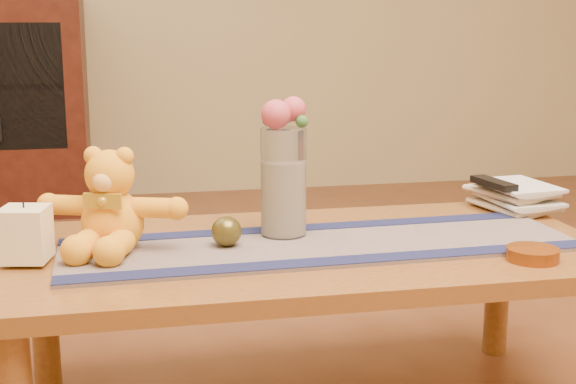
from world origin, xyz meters
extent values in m
cube|color=brown|center=(0.00, 0.00, 0.43)|extent=(1.40, 0.70, 0.04)
cylinder|color=brown|center=(-0.64, 0.29, 0.21)|extent=(0.07, 0.07, 0.41)
cylinder|color=brown|center=(0.64, 0.29, 0.21)|extent=(0.07, 0.07, 0.41)
cube|color=#171640|center=(0.03, -0.02, 0.45)|extent=(1.21, 0.38, 0.01)
cube|color=#151B41|center=(0.03, -0.16, 0.46)|extent=(1.20, 0.09, 0.00)
cube|color=#151B41|center=(0.02, 0.13, 0.46)|extent=(1.20, 0.09, 0.00)
cube|color=#FFEDBB|center=(-0.63, -0.02, 0.52)|extent=(0.11, 0.11, 0.12)
cylinder|color=black|center=(-0.63, -0.02, 0.58)|extent=(0.00, 0.00, 0.01)
cylinder|color=silver|center=(-0.05, 0.08, 0.59)|extent=(0.11, 0.11, 0.26)
cylinder|color=beige|center=(-0.05, 0.08, 0.55)|extent=(0.09, 0.09, 0.18)
sphere|color=#C34554|center=(-0.07, 0.07, 0.75)|extent=(0.07, 0.07, 0.07)
sphere|color=#C34554|center=(-0.02, 0.08, 0.76)|extent=(0.06, 0.06, 0.06)
sphere|color=#464493|center=(-0.04, 0.11, 0.75)|extent=(0.04, 0.04, 0.04)
sphere|color=#464493|center=(-0.08, 0.10, 0.74)|extent=(0.04, 0.04, 0.04)
sphere|color=#33662D|center=(-0.01, 0.06, 0.74)|extent=(0.03, 0.03, 0.03)
sphere|color=#4D4419|center=(-0.19, 0.00, 0.49)|extent=(0.08, 0.08, 0.07)
imported|color=beige|center=(0.56, 0.21, 0.46)|extent=(0.21, 0.25, 0.02)
imported|color=beige|center=(0.57, 0.21, 0.48)|extent=(0.18, 0.24, 0.02)
imported|color=beige|center=(0.56, 0.21, 0.50)|extent=(0.22, 0.26, 0.02)
imported|color=beige|center=(0.57, 0.21, 0.52)|extent=(0.19, 0.24, 0.02)
cube|color=black|center=(0.56, 0.20, 0.54)|extent=(0.07, 0.17, 0.02)
cylinder|color=#BF5914|center=(0.45, -0.22, 0.46)|extent=(0.13, 0.13, 0.03)
camera|label=1|loc=(-0.41, -1.75, 0.96)|focal=49.31mm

